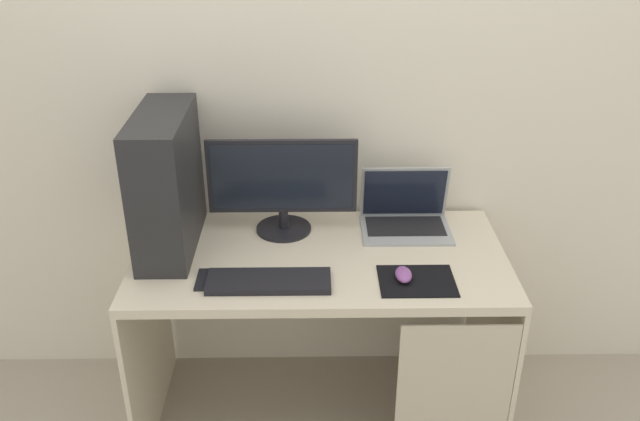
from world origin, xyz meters
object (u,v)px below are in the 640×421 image
laptop (405,216)px  mouse_left (404,275)px  keyboard (269,281)px  cell_phone (207,280)px  pc_tower (166,182)px  monitor (282,185)px

laptop → mouse_left: (-0.05, -0.38, -0.03)m
keyboard → cell_phone: size_ratio=3.23×
mouse_left → laptop: bearing=82.1°
pc_tower → monitor: (0.41, 0.10, -0.06)m
laptop → cell_phone: laptop is taller
cell_phone → pc_tower: bearing=122.2°
keyboard → cell_phone: bearing=173.5°
monitor → laptop: bearing=2.8°
monitor → keyboard: 0.42m
monitor → mouse_left: bearing=-40.1°
keyboard → cell_phone: keyboard is taller
pc_tower → monitor: pc_tower is taller
laptop → mouse_left: 0.38m
monitor → laptop: monitor is taller
laptop → cell_phone: (-0.73, -0.37, -0.04)m
keyboard → cell_phone: (-0.21, 0.02, -0.01)m
cell_phone → mouse_left: bearing=-0.4°
keyboard → mouse_left: (0.46, 0.02, 0.01)m
pc_tower → laptop: size_ratio=1.49×
laptop → mouse_left: size_ratio=3.57×
mouse_left → cell_phone: mouse_left is taller
mouse_left → cell_phone: bearing=179.6°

